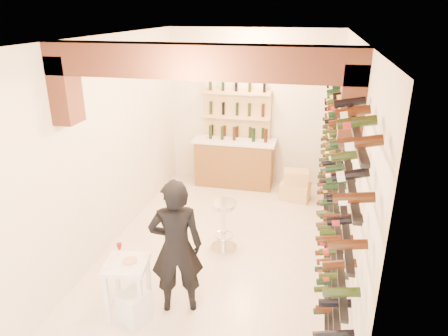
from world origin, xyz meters
The scene contains 11 objects.
ground centered at (0.00, 0.00, 0.00)m, with size 6.00×6.00×0.00m, color silver.
room_shell centered at (0.00, -0.26, 2.25)m, with size 3.52×6.02×3.21m.
wine_rack centered at (1.53, 0.00, 1.55)m, with size 0.32×5.70×2.56m.
back_counter centered at (-0.30, 2.65, 0.53)m, with size 1.70×0.62×1.29m.
back_shelving centered at (-0.30, 2.89, 1.17)m, with size 1.40×0.31×2.73m.
tasting_table centered at (-0.79, -1.54, 0.59)m, with size 0.57×0.57×0.88m.
white_stool centered at (-0.67, -1.66, 0.20)m, with size 0.32×0.32×0.39m, color white.
person centered at (-0.22, -1.32, 0.88)m, with size 0.64×0.42×1.76m, color black.
chrome_barstool centered at (0.03, 0.14, 0.46)m, with size 0.41×0.41×0.80m.
crate_lower centered at (1.01, 2.20, 0.17)m, with size 0.56×0.39×0.33m, color #DEB779.
crate_upper centered at (1.01, 2.20, 0.47)m, with size 0.47×0.32×0.27m, color #DEB779.
Camera 1 is at (1.26, -5.32, 3.55)m, focal length 32.91 mm.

